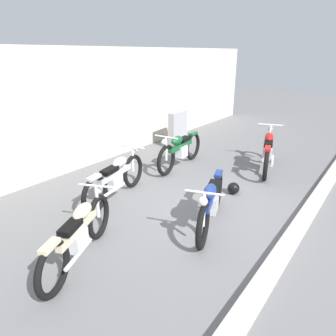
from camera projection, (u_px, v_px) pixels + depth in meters
The scene contains 10 objects.
ground_plane at pixel (200, 209), 5.87m from camera, with size 40.00×40.00×0.00m, color slate.
building_wall at pixel (67, 111), 7.40m from camera, with size 18.00×0.30×2.89m, color beige.
curb_strip at pixel (294, 235), 4.91m from camera, with size 18.00×0.24×0.12m, color #B7B2A8.
stone_marker at pixel (178, 129), 9.57m from camera, with size 0.78×0.20×1.07m, color #9E9EA3.
helmet at pixel (233, 188), 6.44m from camera, with size 0.25×0.25×0.25m, color black.
motorcycle_blue at pixel (211, 202), 5.14m from camera, with size 1.95×0.84×0.91m.
motorcycle_silver at pixel (116, 178), 6.14m from camera, with size 2.02×0.67×0.92m.
motorcycle_red at pixel (268, 151), 7.66m from camera, with size 2.16×0.90×1.00m.
motorcycle_cream at pixel (79, 234), 4.27m from camera, with size 1.85×0.96×0.89m.
motorcycle_green at pixel (180, 150), 7.85m from camera, with size 2.13×0.59×0.95m.
Camera 1 is at (-4.59, -2.60, 2.75)m, focal length 33.52 mm.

